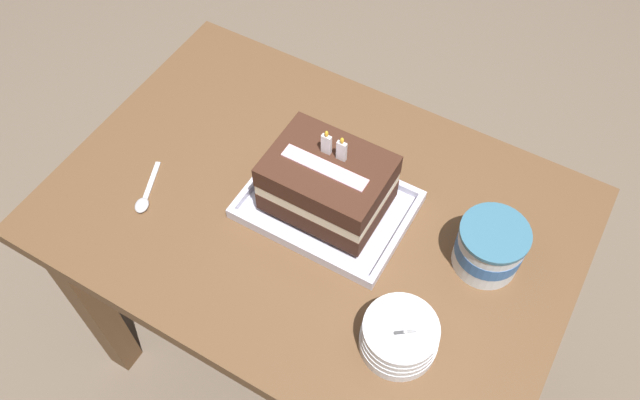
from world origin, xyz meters
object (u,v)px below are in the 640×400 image
object	(u,v)px
birthday_cake	(328,183)
ice_cream_tub	(490,247)
bowl_stack	(399,336)
serving_spoon_near_tray	(144,200)
foil_tray	(327,206)

from	to	relation	value
birthday_cake	ice_cream_tub	bearing A→B (deg)	7.72
birthday_cake	ice_cream_tub	xyz separation A→B (m)	(0.30, 0.04, -0.03)
birthday_cake	ice_cream_tub	distance (m)	0.31
bowl_stack	serving_spoon_near_tray	distance (m)	0.55
foil_tray	bowl_stack	xyz separation A→B (m)	(0.24, -0.18, 0.03)
birthday_cake	bowl_stack	size ratio (longest dim) A/B	1.64
serving_spoon_near_tray	foil_tray	bearing A→B (deg)	27.72
birthday_cake	serving_spoon_near_tray	world-z (taller)	birthday_cake
foil_tray	birthday_cake	xyz separation A→B (m)	(-0.00, 0.00, 0.07)
ice_cream_tub	serving_spoon_near_tray	size ratio (longest dim) A/B	0.99
foil_tray	serving_spoon_near_tray	bearing A→B (deg)	-152.28
ice_cream_tub	serving_spoon_near_tray	distance (m)	0.65
birthday_cake	ice_cream_tub	world-z (taller)	birthday_cake
ice_cream_tub	serving_spoon_near_tray	xyz separation A→B (m)	(-0.61, -0.20, -0.04)
bowl_stack	serving_spoon_near_tray	size ratio (longest dim) A/B	1.05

